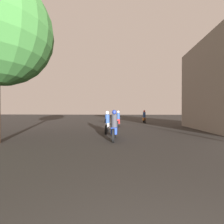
% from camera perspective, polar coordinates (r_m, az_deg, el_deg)
% --- Properties ---
extents(motorcycle_blue, '(0.60, 2.10, 1.57)m').
position_cam_1_polar(motorcycle_blue, '(7.93, 0.88, -6.05)').
color(motorcycle_blue, black).
rests_on(motorcycle_blue, ground_plane).
extents(motorcycle_silver, '(0.60, 2.10, 1.51)m').
position_cam_1_polar(motorcycle_silver, '(10.29, -1.79, -4.66)').
color(motorcycle_silver, black).
rests_on(motorcycle_silver, ground_plane).
extents(motorcycle_red, '(0.60, 1.89, 1.54)m').
position_cam_1_polar(motorcycle_red, '(14.52, 2.38, -3.13)').
color(motorcycle_red, black).
rests_on(motorcycle_red, ground_plane).
extents(motorcycle_orange, '(0.60, 1.94, 1.61)m').
position_cam_1_polar(motorcycle_orange, '(19.08, 12.17, -2.22)').
color(motorcycle_orange, black).
rests_on(motorcycle_orange, ground_plane).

